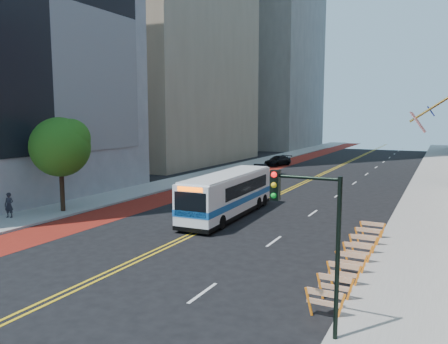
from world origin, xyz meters
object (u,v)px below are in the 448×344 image
at_px(street_tree, 61,145).
at_px(car_c, 278,161).
at_px(car_a, 222,177).
at_px(car_b, 260,170).
at_px(pedestrian, 9,205).
at_px(transit_bus, 229,194).
at_px(traffic_signal, 309,221).

distance_m(street_tree, car_c, 36.27).
height_order(car_a, car_b, car_a).
bearing_deg(pedestrian, transit_bus, 12.66).
bearing_deg(car_c, car_b, -64.97).
relative_size(traffic_signal, car_a, 1.21).
relative_size(car_a, car_b, 0.99).
bearing_deg(pedestrian, car_c, 64.20).
distance_m(traffic_signal, car_c, 48.72).
xyz_separation_m(transit_bus, car_c, (-7.72, 31.37, -0.88)).
bearing_deg(car_b, car_c, 78.84).
distance_m(car_b, car_c, 11.68).
bearing_deg(traffic_signal, car_b, 114.39).
bearing_deg(pedestrian, street_tree, 44.22).
xyz_separation_m(car_a, car_c, (-0.74, 18.73, -0.02)).
bearing_deg(street_tree, traffic_signal, -24.82).
relative_size(street_tree, car_a, 1.60).
relative_size(street_tree, car_c, 1.40).
height_order(street_tree, transit_bus, street_tree).
height_order(traffic_signal, transit_bus, traffic_signal).
xyz_separation_m(transit_bus, pedestrian, (-12.65, -7.68, -0.58)).
height_order(car_b, pedestrian, pedestrian).
xyz_separation_m(street_tree, transit_bus, (11.02, 4.50, -3.34)).
xyz_separation_m(car_a, pedestrian, (-5.68, -20.33, 0.28)).
height_order(street_tree, car_c, street_tree).
bearing_deg(car_a, car_b, 83.55).
height_order(car_a, car_c, car_a).
bearing_deg(car_a, traffic_signal, -54.85).
distance_m(car_b, pedestrian, 28.40).
distance_m(street_tree, pedestrian, 5.31).
bearing_deg(traffic_signal, pedestrian, 164.05).
relative_size(car_b, pedestrian, 2.51).
height_order(traffic_signal, pedestrian, traffic_signal).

